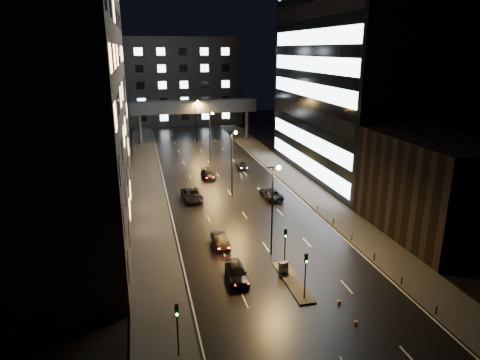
# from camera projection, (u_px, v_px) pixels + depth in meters

# --- Properties ---
(ground) EXTENTS (160.00, 160.00, 0.00)m
(ground) POSITION_uv_depth(u_px,v_px,m) (218.00, 175.00, 76.76)
(ground) COLOR black
(ground) RESTS_ON ground
(sidewalk_left) EXTENTS (5.00, 110.00, 0.15)m
(sidewalk_left) POSITION_uv_depth(u_px,v_px,m) (148.00, 188.00, 69.32)
(sidewalk_left) COLOR #383533
(sidewalk_left) RESTS_ON ground
(sidewalk_right) EXTENTS (5.00, 110.00, 0.15)m
(sidewalk_right) POSITION_uv_depth(u_px,v_px,m) (293.00, 178.00, 74.87)
(sidewalk_right) COLOR #383533
(sidewalk_right) RESTS_ON ground
(building_left) EXTENTS (15.00, 48.00, 40.00)m
(building_left) POSITION_uv_depth(u_px,v_px,m) (55.00, 64.00, 51.02)
(building_left) COLOR #2D2319
(building_left) RESTS_ON ground
(building_right_low) EXTENTS (10.00, 18.00, 12.00)m
(building_right_low) POSITION_uv_depth(u_px,v_px,m) (431.00, 187.00, 50.62)
(building_right_low) COLOR black
(building_right_low) RESTS_ON ground
(building_right_glass) EXTENTS (20.00, 36.00, 45.00)m
(building_right_glass) POSITION_uv_depth(u_px,v_px,m) (366.00, 44.00, 71.99)
(building_right_glass) COLOR black
(building_right_glass) RESTS_ON ground
(building_far) EXTENTS (34.00, 14.00, 25.00)m
(building_far) POSITION_uv_depth(u_px,v_px,m) (181.00, 81.00, 127.02)
(building_far) COLOR #333335
(building_far) RESTS_ON ground
(skybridge) EXTENTS (30.00, 3.00, 10.00)m
(skybridge) POSITION_uv_depth(u_px,v_px,m) (194.00, 107.00, 102.21)
(skybridge) COLOR #333335
(skybridge) RESTS_ON ground
(median_island) EXTENTS (1.60, 8.00, 0.15)m
(median_island) POSITION_uv_depth(u_px,v_px,m) (293.00, 281.00, 41.48)
(median_island) COLOR #383533
(median_island) RESTS_ON ground
(traffic_signal_near) EXTENTS (0.28, 0.34, 4.40)m
(traffic_signal_near) POSITION_uv_depth(u_px,v_px,m) (285.00, 242.00, 42.91)
(traffic_signal_near) COLOR black
(traffic_signal_near) RESTS_ON median_island
(traffic_signal_far) EXTENTS (0.28, 0.34, 4.40)m
(traffic_signal_far) POSITION_uv_depth(u_px,v_px,m) (306.00, 268.00, 37.79)
(traffic_signal_far) COLOR black
(traffic_signal_far) RESTS_ON median_island
(traffic_signal_corner) EXTENTS (0.28, 0.34, 4.40)m
(traffic_signal_corner) POSITION_uv_depth(u_px,v_px,m) (177.00, 322.00, 30.57)
(traffic_signal_corner) COLOR black
(traffic_signal_corner) RESTS_ON ground
(bollard_row) EXTENTS (0.12, 25.12, 0.90)m
(bollard_row) POSITION_uv_depth(u_px,v_px,m) (362.00, 247.00, 47.75)
(bollard_row) COLOR black
(bollard_row) RESTS_ON ground
(streetlight_near) EXTENTS (1.45, 0.50, 10.15)m
(streetlight_near) POSITION_uv_depth(u_px,v_px,m) (274.00, 199.00, 45.14)
(streetlight_near) COLOR black
(streetlight_near) RESTS_ON ground
(streetlight_mid_a) EXTENTS (1.45, 0.50, 10.15)m
(streetlight_mid_a) POSITION_uv_depth(u_px,v_px,m) (233.00, 155.00, 63.73)
(streetlight_mid_a) COLOR black
(streetlight_mid_a) RESTS_ON ground
(streetlight_mid_b) EXTENTS (1.45, 0.50, 10.15)m
(streetlight_mid_b) POSITION_uv_depth(u_px,v_px,m) (210.00, 131.00, 82.33)
(streetlight_mid_b) COLOR black
(streetlight_mid_b) RESTS_ON ground
(streetlight_far) EXTENTS (1.45, 0.50, 10.15)m
(streetlight_far) POSITION_uv_depth(u_px,v_px,m) (196.00, 116.00, 100.92)
(streetlight_far) COLOR black
(streetlight_far) RESTS_ON ground
(car_away_a) EXTENTS (1.97, 4.71, 1.59)m
(car_away_a) POSITION_uv_depth(u_px,v_px,m) (237.00, 272.00, 41.71)
(car_away_a) COLOR black
(car_away_a) RESTS_ON ground
(car_away_b) EXTENTS (1.68, 4.33, 1.40)m
(car_away_b) POSITION_uv_depth(u_px,v_px,m) (220.00, 241.00, 48.85)
(car_away_b) COLOR black
(car_away_b) RESTS_ON ground
(car_away_c) EXTENTS (3.02, 5.92, 1.60)m
(car_away_c) POSITION_uv_depth(u_px,v_px,m) (192.00, 195.00, 63.76)
(car_away_c) COLOR black
(car_away_c) RESTS_ON ground
(car_away_d) EXTENTS (2.36, 4.87, 1.37)m
(car_away_d) POSITION_uv_depth(u_px,v_px,m) (208.00, 174.00, 74.67)
(car_away_d) COLOR black
(car_away_d) RESTS_ON ground
(car_toward_a) EXTENTS (2.66, 5.47, 1.50)m
(car_toward_a) POSITION_uv_depth(u_px,v_px,m) (271.00, 193.00, 64.61)
(car_toward_a) COLOR black
(car_toward_a) RESTS_ON ground
(car_toward_b) EXTENTS (2.17, 4.65, 1.31)m
(car_toward_b) POSITION_uv_depth(u_px,v_px,m) (241.00, 165.00, 80.67)
(car_toward_b) COLOR black
(car_toward_b) RESTS_ON ground
(utility_cabinet) EXTENTS (0.97, 0.72, 1.22)m
(utility_cabinet) POSITION_uv_depth(u_px,v_px,m) (284.00, 268.00, 42.68)
(utility_cabinet) COLOR #434345
(utility_cabinet) RESTS_ON median_island
(cone_a) EXTENTS (0.47, 0.47, 0.52)m
(cone_a) POSITION_uv_depth(u_px,v_px,m) (339.00, 302.00, 37.83)
(cone_a) COLOR #F6620C
(cone_a) RESTS_ON ground
(cone_b) EXTENTS (0.39, 0.39, 0.51)m
(cone_b) POSITION_uv_depth(u_px,v_px,m) (356.00, 322.00, 34.99)
(cone_b) COLOR #FE560D
(cone_b) RESTS_ON ground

